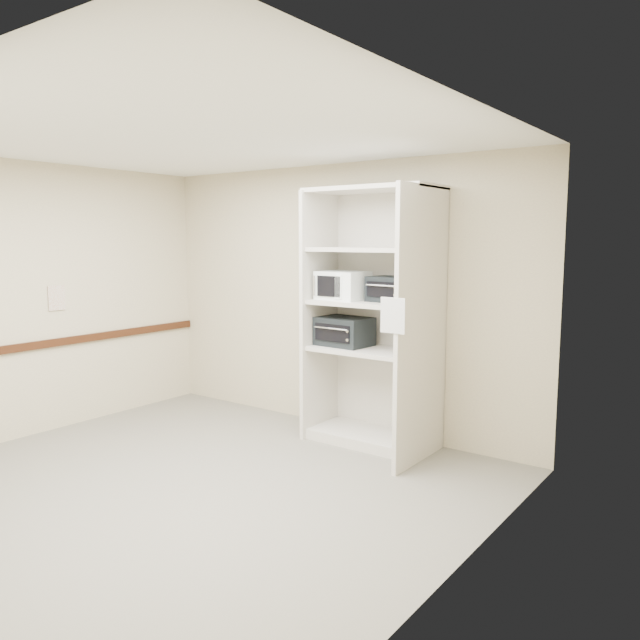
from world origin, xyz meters
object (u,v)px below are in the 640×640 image
Objects in this scene: shelving_unit at (376,327)px; toaster_oven_lower at (344,331)px; microwave at (343,285)px; toaster_oven_upper at (392,289)px.

shelving_unit reaches higher than toaster_oven_lower.
shelving_unit is 5.35× the size of microwave.
toaster_oven_upper is (0.49, 0.09, -0.02)m from microwave.
shelving_unit is 0.52m from microwave.
shelving_unit is 0.38m from toaster_oven_upper.
microwave is at bearing -163.86° from toaster_oven_upper.
shelving_unit reaches higher than microwave.
toaster_oven_lower is (-0.36, -0.01, -0.07)m from shelving_unit.
microwave is (-0.36, -0.03, 0.37)m from shelving_unit.
microwave reaches higher than toaster_oven_upper.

